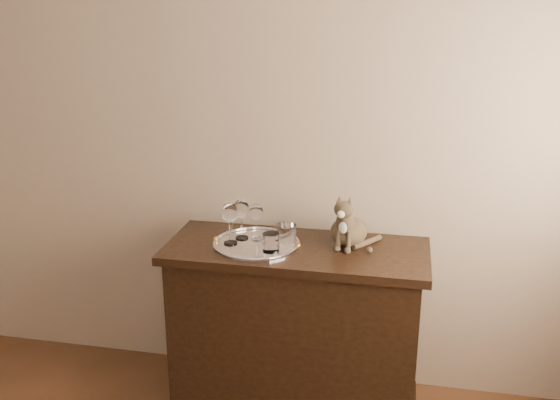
% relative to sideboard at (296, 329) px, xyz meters
% --- Properties ---
extents(wall_back, '(4.00, 0.10, 2.70)m').
position_rel_sideboard_xyz_m(wall_back, '(-0.60, 0.31, 0.93)').
color(wall_back, tan).
rests_on(wall_back, ground).
extents(sideboard, '(1.20, 0.50, 0.85)m').
position_rel_sideboard_xyz_m(sideboard, '(0.00, 0.00, 0.00)').
color(sideboard, black).
rests_on(sideboard, ground).
extents(tray, '(0.40, 0.40, 0.01)m').
position_rel_sideboard_xyz_m(tray, '(-0.18, -0.02, 0.43)').
color(tray, silver).
rests_on(tray, sideboard).
extents(wine_glass_a, '(0.07, 0.07, 0.19)m').
position_rel_sideboard_xyz_m(wine_glass_a, '(-0.27, 0.04, 0.53)').
color(wine_glass_a, white).
rests_on(wine_glass_a, tray).
extents(wine_glass_b, '(0.07, 0.07, 0.17)m').
position_rel_sideboard_xyz_m(wine_glass_b, '(-0.20, 0.04, 0.52)').
color(wine_glass_b, white).
rests_on(wine_glass_b, tray).
extents(wine_glass_c, '(0.08, 0.08, 0.20)m').
position_rel_sideboard_xyz_m(wine_glass_c, '(-0.30, -0.04, 0.53)').
color(wine_glass_c, silver).
rests_on(wine_glass_c, tray).
extents(tumbler_a, '(0.07, 0.07, 0.08)m').
position_rel_sideboard_xyz_m(tumbler_a, '(-0.10, -0.09, 0.48)').
color(tumbler_a, silver).
rests_on(tumbler_a, tray).
extents(tumbler_c, '(0.09, 0.09, 0.10)m').
position_rel_sideboard_xyz_m(tumbler_c, '(-0.05, -0.00, 0.48)').
color(tumbler_c, silver).
rests_on(tumbler_c, tray).
extents(cat, '(0.30, 0.28, 0.26)m').
position_rel_sideboard_xyz_m(cat, '(0.23, 0.08, 0.55)').
color(cat, brown).
rests_on(cat, sideboard).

